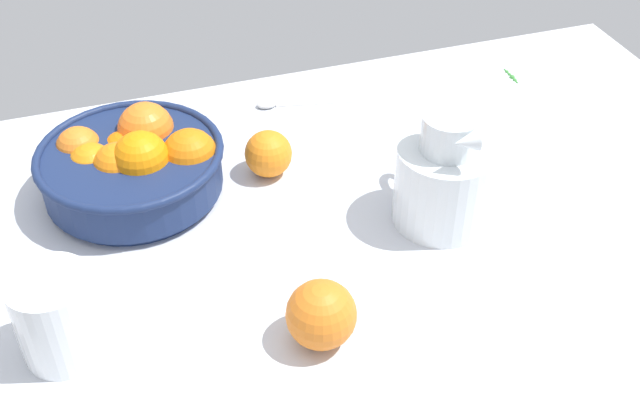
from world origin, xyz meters
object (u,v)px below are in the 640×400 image
at_px(juice_pitcher, 443,184).
at_px(loose_orange_1, 321,315).
at_px(juice_glass, 58,320).
at_px(spoon, 289,103).
at_px(fruit_bowl, 133,164).
at_px(loose_orange_0, 268,154).

bearing_deg(juice_pitcher, loose_orange_1, -144.80).
relative_size(juice_glass, spoon, 0.69).
distance_m(juice_pitcher, loose_orange_1, 0.28).
distance_m(loose_orange_1, spoon, 0.51).
relative_size(juice_pitcher, loose_orange_1, 2.11).
bearing_deg(fruit_bowl, spoon, 28.98).
bearing_deg(loose_orange_1, fruit_bowl, 115.46).
height_order(fruit_bowl, juice_glass, juice_glass).
distance_m(loose_orange_0, loose_orange_1, 0.33).
bearing_deg(juice_glass, juice_pitcher, 9.17).
distance_m(fruit_bowl, loose_orange_0, 0.19).
relative_size(fruit_bowl, loose_orange_1, 3.18).
xyz_separation_m(loose_orange_0, spoon, (0.08, 0.17, -0.03)).
height_order(juice_pitcher, juice_glass, juice_pitcher).
relative_size(juice_glass, loose_orange_1, 1.35).
bearing_deg(juice_pitcher, fruit_bowl, 154.13).
xyz_separation_m(loose_orange_1, spoon, (0.11, 0.50, -0.04)).
relative_size(fruit_bowl, juice_glass, 2.35).
height_order(loose_orange_0, loose_orange_1, loose_orange_1).
bearing_deg(fruit_bowl, loose_orange_1, -64.54).
xyz_separation_m(fruit_bowl, juice_pitcher, (0.39, -0.19, 0.01)).
bearing_deg(spoon, juice_pitcher, -71.01).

